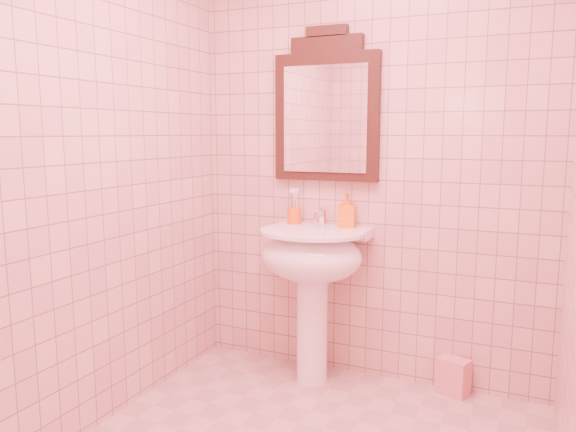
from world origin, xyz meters
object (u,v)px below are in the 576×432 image
at_px(pedestal_sink, 312,267).
at_px(towel, 453,376).
at_px(soap_dispenser, 347,210).
at_px(mirror, 326,110).
at_px(toothbrush_cup, 294,215).

height_order(pedestal_sink, towel, pedestal_sink).
height_order(soap_dispenser, towel, soap_dispenser).
bearing_deg(mirror, soap_dispenser, -14.34).
relative_size(soap_dispenser, towel, 1.00).
bearing_deg(mirror, pedestal_sink, -90.00).
height_order(mirror, towel, mirror).
bearing_deg(pedestal_sink, soap_dispenser, 49.09).
bearing_deg(soap_dispenser, toothbrush_cup, 170.91).
xyz_separation_m(toothbrush_cup, soap_dispenser, (0.32, 0.00, 0.04)).
relative_size(mirror, soap_dispenser, 4.35).
xyz_separation_m(mirror, toothbrush_cup, (-0.18, -0.04, -0.59)).
bearing_deg(toothbrush_cup, pedestal_sink, -42.33).
relative_size(pedestal_sink, mirror, 1.02).
height_order(toothbrush_cup, soap_dispenser, soap_dispenser).
relative_size(mirror, towel, 4.37).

